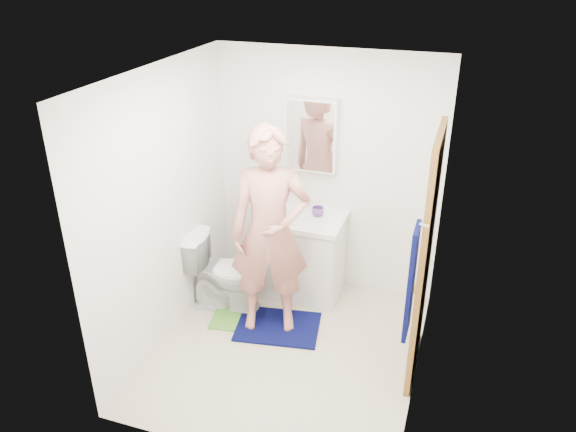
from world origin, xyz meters
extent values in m
cube|color=beige|center=(0.00, 0.00, -0.01)|extent=(2.20, 2.40, 0.02)
cube|color=white|center=(0.00, 0.00, 2.41)|extent=(2.20, 2.40, 0.02)
cube|color=white|center=(0.00, 1.21, 1.20)|extent=(2.20, 0.02, 2.40)
cube|color=white|center=(0.00, -1.21, 1.20)|extent=(2.20, 0.02, 2.40)
cube|color=white|center=(-1.11, 0.00, 1.20)|extent=(0.02, 2.40, 2.40)
cube|color=white|center=(1.11, 0.00, 1.20)|extent=(0.02, 2.40, 2.40)
cube|color=white|center=(-0.15, 0.91, 0.40)|extent=(0.75, 0.55, 0.80)
cube|color=white|center=(-0.15, 0.91, 0.83)|extent=(0.79, 0.59, 0.05)
cylinder|color=white|center=(-0.15, 0.91, 0.84)|extent=(0.40, 0.40, 0.03)
cylinder|color=silver|center=(-0.15, 1.09, 0.91)|extent=(0.03, 0.03, 0.12)
cube|color=white|center=(-0.15, 1.14, 1.60)|extent=(0.50, 0.12, 0.70)
cube|color=white|center=(-0.15, 1.08, 1.60)|extent=(0.46, 0.01, 0.66)
cube|color=#9D6B2B|center=(1.07, 0.15, 1.02)|extent=(0.05, 0.80, 2.05)
sphere|color=gold|center=(1.03, -0.17, 0.95)|extent=(0.07, 0.07, 0.07)
cube|color=#070A41|center=(1.03, -0.57, 1.25)|extent=(0.03, 0.24, 0.80)
cylinder|color=silver|center=(1.07, -0.57, 1.67)|extent=(0.06, 0.02, 0.02)
imported|color=white|center=(-0.77, 0.44, 0.39)|extent=(0.80, 0.50, 0.77)
cube|color=#070A41|center=(-0.18, 0.26, 0.01)|extent=(0.83, 0.65, 0.02)
cube|color=#5CA135|center=(-0.62, 0.24, 0.01)|extent=(0.47, 0.42, 0.02)
imported|color=#CA5E7D|center=(-0.37, 0.90, 0.94)|extent=(0.09, 0.10, 0.18)
imported|color=#683E88|center=(-0.02, 0.98, 0.90)|extent=(0.12, 0.12, 0.09)
imported|color=tan|center=(-0.26, 0.28, 0.97)|extent=(0.80, 0.65, 1.90)
camera|label=1|loc=(1.25, -3.72, 3.22)|focal=35.00mm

